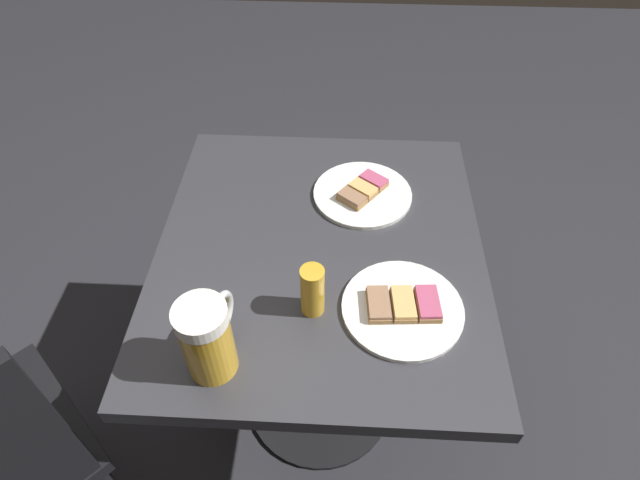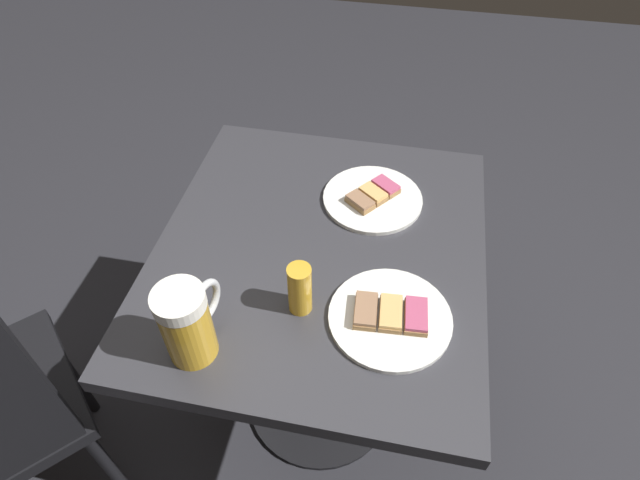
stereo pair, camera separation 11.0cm
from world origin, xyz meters
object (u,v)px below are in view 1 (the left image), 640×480
plate_far (363,193)px  beer_mug (208,337)px  plate_near (403,307)px  beer_glass_small (312,291)px

plate_far → beer_mug: bearing=150.1°
plate_near → beer_glass_small: (-0.01, 0.17, 0.05)m
beer_mug → beer_glass_small: 0.21m
plate_far → beer_mug: (-0.46, 0.26, 0.07)m
plate_near → beer_mug: 0.37m
beer_mug → beer_glass_small: (0.13, -0.17, -0.02)m
plate_near → beer_glass_small: bearing=91.7°
plate_far → beer_glass_small: size_ratio=2.06×
beer_mug → plate_near: bearing=-68.8°
plate_far → beer_mug: size_ratio=1.43×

